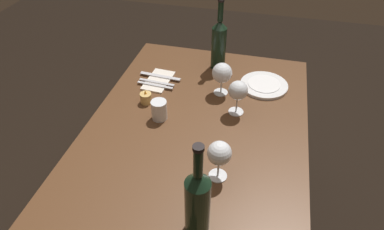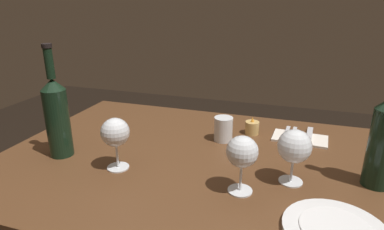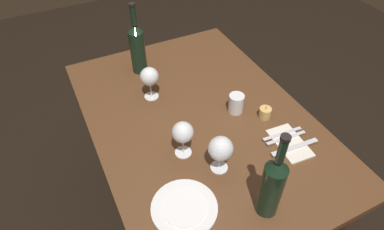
# 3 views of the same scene
# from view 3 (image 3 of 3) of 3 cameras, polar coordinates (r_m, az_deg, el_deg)

# --- Properties ---
(ground_plane) EXTENTS (6.00, 6.00, 0.00)m
(ground_plane) POSITION_cam_3_polar(r_m,az_deg,el_deg) (2.04, 0.94, -15.63)
(ground_plane) COLOR black
(dining_table) EXTENTS (1.30, 0.90, 0.74)m
(dining_table) POSITION_cam_3_polar(r_m,az_deg,el_deg) (1.52, 1.21, -2.94)
(dining_table) COLOR #56351E
(dining_table) RESTS_ON ground
(wine_glass_left) EXTENTS (0.08, 0.08, 0.16)m
(wine_glass_left) POSITION_cam_3_polar(r_m,az_deg,el_deg) (1.50, -7.26, 6.42)
(wine_glass_left) COLOR white
(wine_glass_left) RESTS_ON dining_table
(wine_glass_right) EXTENTS (0.09, 0.09, 0.16)m
(wine_glass_right) POSITION_cam_3_polar(r_m,az_deg,el_deg) (1.19, 4.91, -5.81)
(wine_glass_right) COLOR white
(wine_glass_right) RESTS_ON dining_table
(wine_glass_centre) EXTENTS (0.08, 0.08, 0.16)m
(wine_glass_centre) POSITION_cam_3_polar(r_m,az_deg,el_deg) (1.23, -1.59, -3.08)
(wine_glass_centre) COLOR white
(wine_glass_centre) RESTS_ON dining_table
(wine_bottle) EXTENTS (0.07, 0.07, 0.36)m
(wine_bottle) POSITION_cam_3_polar(r_m,az_deg,el_deg) (1.67, -9.30, 11.33)
(wine_bottle) COLOR black
(wine_bottle) RESTS_ON dining_table
(wine_bottle_second) EXTENTS (0.07, 0.07, 0.36)m
(wine_bottle_second) POSITION_cam_3_polar(r_m,az_deg,el_deg) (1.09, 13.57, -11.53)
(wine_bottle_second) COLOR black
(wine_bottle_second) RESTS_ON dining_table
(water_tumbler) EXTENTS (0.07, 0.07, 0.09)m
(water_tumbler) POSITION_cam_3_polar(r_m,az_deg,el_deg) (1.47, 7.51, 1.84)
(water_tumbler) COLOR white
(water_tumbler) RESTS_ON dining_table
(votive_candle) EXTENTS (0.05, 0.05, 0.07)m
(votive_candle) POSITION_cam_3_polar(r_m,az_deg,el_deg) (1.48, 12.33, 0.34)
(votive_candle) COLOR #DBB266
(votive_candle) RESTS_ON dining_table
(dinner_plate) EXTENTS (0.23, 0.23, 0.02)m
(dinner_plate) POSITION_cam_3_polar(r_m,az_deg,el_deg) (1.17, -1.32, -15.57)
(dinner_plate) COLOR white
(dinner_plate) RESTS_ON dining_table
(folded_napkin) EXTENTS (0.20, 0.12, 0.01)m
(folded_napkin) POSITION_cam_3_polar(r_m,az_deg,el_deg) (1.40, 16.30, -4.61)
(folded_napkin) COLOR silver
(folded_napkin) RESTS_ON dining_table
(fork_inner) EXTENTS (0.03, 0.18, 0.00)m
(fork_inner) POSITION_cam_3_polar(r_m,az_deg,el_deg) (1.41, 15.74, -3.77)
(fork_inner) COLOR silver
(fork_inner) RESTS_ON folded_napkin
(fork_outer) EXTENTS (0.03, 0.18, 0.00)m
(fork_outer) POSITION_cam_3_polar(r_m,az_deg,el_deg) (1.42, 15.13, -3.11)
(fork_outer) COLOR silver
(fork_outer) RESTS_ON folded_napkin
(table_knife) EXTENTS (0.03, 0.21, 0.00)m
(table_knife) POSITION_cam_3_polar(r_m,az_deg,el_deg) (1.38, 17.11, -5.24)
(table_knife) COLOR silver
(table_knife) RESTS_ON folded_napkin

